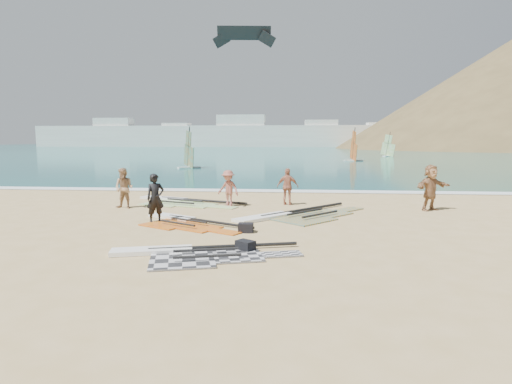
# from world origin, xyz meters

# --- Properties ---
(ground) EXTENTS (300.00, 300.00, 0.00)m
(ground) POSITION_xyz_m (0.00, 0.00, 0.00)
(ground) COLOR tan
(ground) RESTS_ON ground
(sea) EXTENTS (300.00, 240.00, 0.06)m
(sea) POSITION_xyz_m (0.00, 132.00, 0.00)
(sea) COLOR #0C4D55
(sea) RESTS_ON ground
(surf_line) EXTENTS (300.00, 1.20, 0.04)m
(surf_line) POSITION_xyz_m (0.00, 12.30, 0.00)
(surf_line) COLOR white
(surf_line) RESTS_ON ground
(far_town) EXTENTS (160.00, 8.00, 12.00)m
(far_town) POSITION_xyz_m (-15.72, 150.00, 4.49)
(far_town) COLOR white
(far_town) RESTS_ON ground
(rig_grey) EXTENTS (5.27, 2.78, 0.20)m
(rig_grey) POSITION_xyz_m (-2.33, -1.88, 0.05)
(rig_grey) COLOR #272629
(rig_grey) RESTS_ON ground
(rig_green) EXTENTS (5.80, 3.52, 0.20)m
(rig_green) POSITION_xyz_m (-5.27, 7.50, 0.05)
(rig_green) COLOR #87CF2B
(rig_green) RESTS_ON ground
(rig_orange) EXTENTS (5.43, 5.13, 0.20)m
(rig_orange) POSITION_xyz_m (0.49, 4.14, 0.05)
(rig_orange) COLOR #FF9909
(rig_orange) RESTS_ON ground
(rig_red) EXTENTS (4.50, 3.57, 0.19)m
(rig_red) POSITION_xyz_m (-3.70, 2.46, 0.05)
(rig_red) COLOR #D64C24
(rig_red) RESTS_ON ground
(gear_bag_near) EXTENTS (0.49, 0.36, 0.31)m
(gear_bag_near) POSITION_xyz_m (-1.17, 1.10, 0.16)
(gear_bag_near) COLOR black
(gear_bag_near) RESTS_ON ground
(gear_bag_far) EXTENTS (0.61, 0.57, 0.30)m
(gear_bag_far) POSITION_xyz_m (-0.90, -1.28, 0.15)
(gear_bag_far) COLOR black
(gear_bag_far) RESTS_ON ground
(person_wetsuit) EXTENTS (0.80, 0.75, 1.83)m
(person_wetsuit) POSITION_xyz_m (-4.69, 2.45, 0.92)
(person_wetsuit) COLOR black
(person_wetsuit) RESTS_ON ground
(beachgoer_left) EXTENTS (0.97, 0.81, 1.81)m
(beachgoer_left) POSITION_xyz_m (-7.17, 5.57, 0.91)
(beachgoer_left) COLOR tan
(beachgoer_left) RESTS_ON ground
(beachgoer_mid) EXTENTS (1.25, 1.02, 1.68)m
(beachgoer_mid) POSITION_xyz_m (-2.60, 6.50, 0.84)
(beachgoer_mid) COLOR #A05749
(beachgoer_mid) RESTS_ON ground
(beachgoer_back) EXTENTS (1.07, 0.58, 1.73)m
(beachgoer_back) POSITION_xyz_m (0.12, 7.23, 0.87)
(beachgoer_back) COLOR #BA7356
(beachgoer_back) RESTS_ON ground
(beachgoer_right) EXTENTS (1.90, 1.48, 2.01)m
(beachgoer_right) POSITION_xyz_m (6.32, 6.22, 1.00)
(beachgoer_right) COLOR #A6734B
(beachgoer_right) RESTS_ON ground
(windsurfer_left) EXTENTS (2.38, 2.46, 4.41)m
(windsurfer_left) POSITION_xyz_m (-10.67, 31.35, 1.29)
(windsurfer_left) COLOR white
(windsurfer_left) RESTS_ON ground
(windsurfer_centre) EXTENTS (2.66, 3.12, 4.70)m
(windsurfer_centre) POSITION_xyz_m (8.53, 47.60, 1.35)
(windsurfer_centre) COLOR white
(windsurfer_centre) RESTS_ON ground
(windsurfer_right) EXTENTS (2.12, 2.17, 4.28)m
(windsurfer_right) POSITION_xyz_m (16.69, 64.32, 1.26)
(windsurfer_right) COLOR white
(windsurfer_right) RESTS_ON ground
(kitesurf_kite) EXTENTS (7.14, 1.46, 2.35)m
(kitesurf_kite) POSITION_xyz_m (-5.37, 36.39, 14.63)
(kitesurf_kite) COLOR black
(kitesurf_kite) RESTS_ON ground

